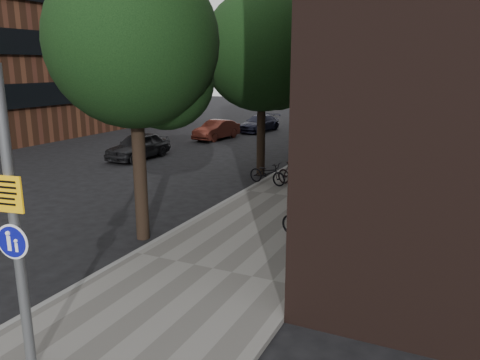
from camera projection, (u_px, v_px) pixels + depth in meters
The scene contains 15 objects.
ground at pixel (108, 346), 8.09m from camera, with size 120.00×120.00×0.00m, color black.
sidewalk at pixel (301, 199), 16.76m from camera, with size 4.50×60.00×0.12m, color slate.
curb_edge at pixel (245, 192), 17.69m from camera, with size 0.15×60.00×0.13m, color slate.
street_tree_near at pixel (139, 50), 11.99m from camera, with size 4.40×4.40×7.50m.
street_tree_mid at pixel (265, 55), 19.46m from camera, with size 5.00×5.00×7.80m.
street_tree_far at pixel (323, 58), 27.36m from camera, with size 5.00×5.00×7.80m.
signpost at pixel (15, 225), 6.80m from camera, with size 0.53×0.15×4.63m.
pedestrian at pixel (305, 195), 13.51m from camera, with size 0.69×0.45×1.88m, color black.
parked_bike_facade_near at pixel (306, 224), 12.60m from camera, with size 0.58×1.67×0.88m, color black.
parked_bike_facade_far at pixel (354, 187), 16.23m from camera, with size 0.45×1.58×0.95m, color black.
parked_bike_curb_near at pixel (267, 173), 18.49m from camera, with size 0.59×1.69×0.89m, color black.
parked_bike_curb_far at pixel (293, 174), 18.18m from camera, with size 0.44×1.56×0.94m, color black.
parked_car_near at pixel (138, 146), 24.11m from camera, with size 1.58×3.92×1.33m, color black.
parked_car_mid at pixel (216, 130), 30.49m from camera, with size 1.31×3.75×1.24m, color maroon.
parked_car_far at pixel (259, 123), 34.09m from camera, with size 1.65×4.06×1.18m, color black.
Camera 1 is at (5.12, -5.51, 4.72)m, focal length 35.00 mm.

